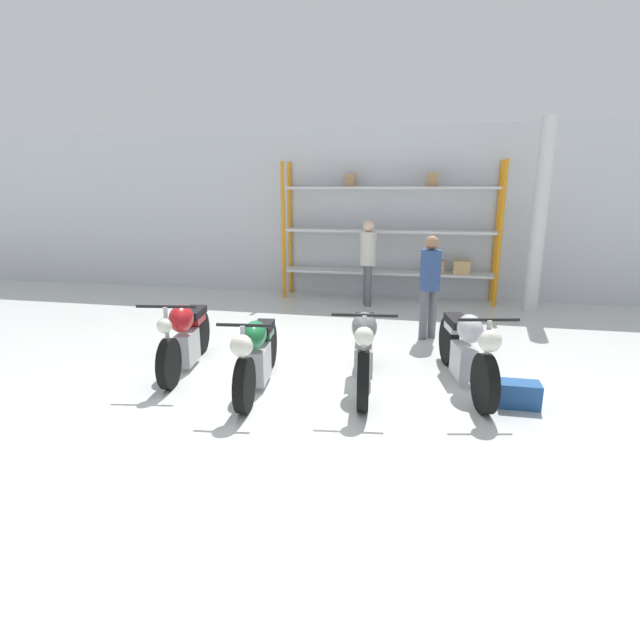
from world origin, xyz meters
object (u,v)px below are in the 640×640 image
at_px(shelving_rack, 394,232).
at_px(person_browsing, 368,256).
at_px(toolbox, 519,394).
at_px(motorcycle_silver, 466,349).
at_px(person_near_rack, 430,279).
at_px(motorcycle_grey, 364,348).
at_px(motorcycle_green, 257,354).
at_px(motorcycle_red, 186,336).

height_order(shelving_rack, person_browsing, shelving_rack).
bearing_deg(person_browsing, toolbox, 95.09).
bearing_deg(motorcycle_silver, person_near_rack, -178.90).
bearing_deg(person_browsing, motorcycle_grey, 75.30).
distance_m(person_browsing, toolbox, 5.15).
bearing_deg(toolbox, person_near_rack, 112.25).
height_order(motorcycle_green, person_browsing, person_browsing).
bearing_deg(motorcycle_green, motorcycle_red, -118.36).
bearing_deg(motorcycle_grey, motorcycle_red, -99.64).
bearing_deg(toolbox, shelving_rack, 108.34).
height_order(shelving_rack, motorcycle_red, shelving_rack).
bearing_deg(motorcycle_silver, motorcycle_grey, -89.43).
xyz_separation_m(motorcycle_silver, person_browsing, (-1.66, 4.07, 0.55)).
bearing_deg(shelving_rack, person_browsing, -123.57).
bearing_deg(motorcycle_red, person_browsing, 146.26).
height_order(motorcycle_grey, toolbox, motorcycle_grey).
xyz_separation_m(motorcycle_grey, motorcycle_silver, (1.20, 0.26, -0.01)).
xyz_separation_m(motorcycle_green, motorcycle_grey, (1.24, 0.32, 0.05)).
xyz_separation_m(motorcycle_grey, person_near_rack, (0.76, 2.20, 0.47)).
distance_m(motorcycle_red, motorcycle_green, 1.23).
distance_m(person_browsing, person_near_rack, 2.46).
bearing_deg(motorcycle_grey, person_near_rack, 154.50).
xyz_separation_m(shelving_rack, person_near_rack, (0.75, -2.83, -0.49)).
distance_m(motorcycle_red, motorcycle_grey, 2.38).
relative_size(shelving_rack, motorcycle_grey, 2.21).
bearing_deg(toolbox, motorcycle_green, -178.29).
height_order(motorcycle_green, toolbox, motorcycle_green).
relative_size(motorcycle_green, toolbox, 4.53).
bearing_deg(motorcycle_silver, toolbox, 36.14).
distance_m(motorcycle_grey, motorcycle_silver, 1.23).
xyz_separation_m(motorcycle_green, person_browsing, (0.78, 4.66, 0.58)).
xyz_separation_m(person_near_rack, toolbox, (1.00, -2.43, -0.82)).
relative_size(motorcycle_green, motorcycle_silver, 0.92).
height_order(motorcycle_grey, motorcycle_silver, motorcycle_grey).
xyz_separation_m(shelving_rack, person_browsing, (-0.46, -0.70, -0.43)).
xyz_separation_m(motorcycle_green, toolbox, (2.99, 0.09, -0.29)).
height_order(motorcycle_red, motorcycle_green, motorcycle_red).
xyz_separation_m(motorcycle_red, person_browsing, (1.92, 4.20, 0.57)).
relative_size(motorcycle_red, motorcycle_silver, 0.91).
relative_size(motorcycle_grey, toolbox, 4.64).
bearing_deg(motorcycle_red, toolbox, 75.78).
relative_size(motorcycle_grey, person_browsing, 1.19).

